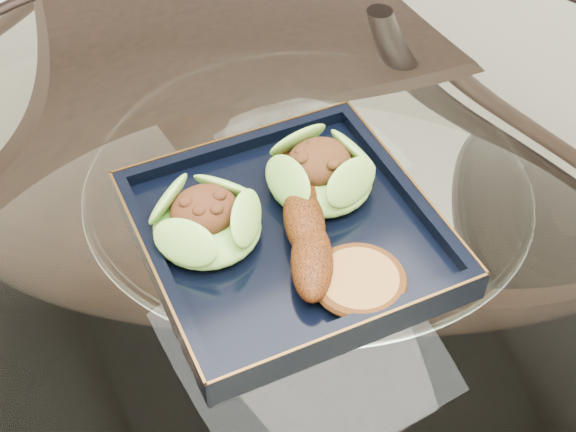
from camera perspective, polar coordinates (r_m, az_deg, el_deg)
dining_table at (r=0.93m, az=1.17°, el=-7.01°), size 1.13×1.13×0.77m
dining_chair at (r=1.38m, az=-4.01°, el=9.97°), size 0.44×0.44×0.94m
navy_plate at (r=0.77m, az=0.00°, el=-1.53°), size 0.29×0.29×0.02m
lettuce_wrap_left at (r=0.75m, az=-5.80°, el=-0.49°), size 0.13×0.13×0.04m
lettuce_wrap_right at (r=0.79m, az=2.33°, el=2.97°), size 0.13×0.13×0.04m
roasted_plantain at (r=0.75m, az=1.15°, el=-0.35°), size 0.11×0.18×0.03m
crumb_patty at (r=0.72m, az=5.07°, el=-4.71°), size 0.09×0.09×0.01m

